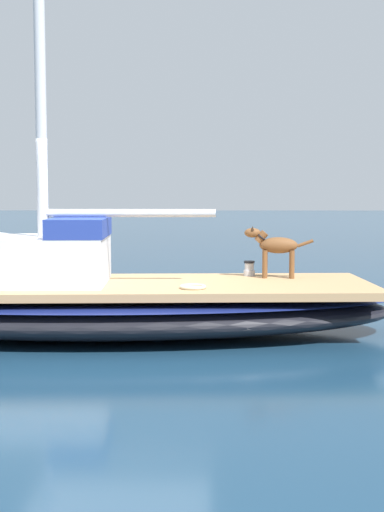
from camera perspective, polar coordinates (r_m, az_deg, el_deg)
name	(u,v)px	position (r m, az deg, el deg)	size (l,w,h in m)	color
ground_plane	(115,333)	(9.29, -6.22, -6.21)	(120.00, 120.00, 0.00)	navy
sailboat_main	(115,308)	(9.23, -6.24, -4.17)	(2.87, 7.35, 0.66)	black
mast_main	(53,50)	(9.35, -11.15, 15.94)	(0.14, 2.27, 6.56)	silver
cabin_house	(27,256)	(9.30, -13.16, -0.04)	(1.51, 2.29, 0.84)	silver
dog_brown	(275,247)	(9.69, 6.70, 0.73)	(0.27, 0.94, 0.70)	brown
deck_winch	(249,269)	(9.92, 4.62, -1.03)	(0.16, 0.16, 0.21)	#B7B7BC
coiled_rope	(193,287)	(8.60, 0.07, -2.49)	(0.32, 0.32, 0.04)	beige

